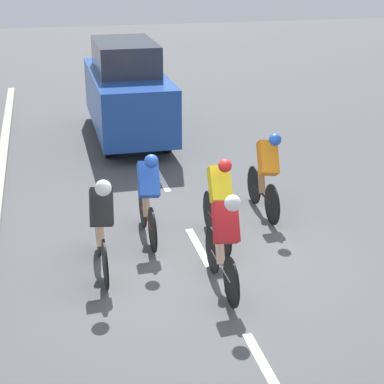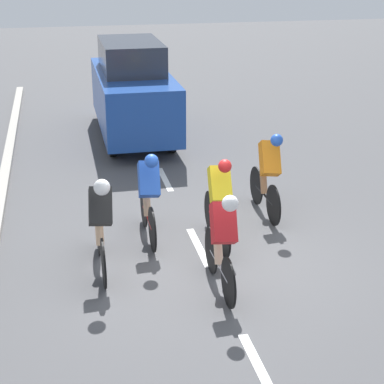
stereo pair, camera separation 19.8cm
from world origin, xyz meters
TOP-DOWN VIEW (x-y plane):
  - ground_plane at (0.00, 0.00)m, footprint 60.00×60.00m
  - lane_stripe_near at (0.00, 2.64)m, footprint 0.12×1.40m
  - lane_stripe_mid at (0.00, -0.56)m, footprint 0.12×1.40m
  - lane_stripe_far at (0.00, -3.76)m, footprint 0.12×1.40m
  - cyclist_black at (1.55, -0.07)m, footprint 0.37×1.76m
  - cyclist_yellow at (-0.33, -0.59)m, footprint 0.35×1.65m
  - cyclist_orange at (-1.45, -1.57)m, footprint 0.38×1.68m
  - cyclist_red at (-0.01, 0.83)m, footprint 0.37×1.66m
  - cyclist_blue at (0.72, -1.00)m, footprint 0.36×1.67m
  - support_car at (0.22, -6.97)m, footprint 1.70×4.55m

SIDE VIEW (x-z plane):
  - ground_plane at x=0.00m, z-range 0.00..0.00m
  - lane_stripe_near at x=0.00m, z-range 0.00..0.01m
  - lane_stripe_mid at x=0.00m, z-range 0.00..0.01m
  - lane_stripe_far at x=0.00m, z-range 0.00..0.01m
  - cyclist_yellow at x=-0.33m, z-range 0.02..1.54m
  - cyclist_red at x=-0.01m, z-range 0.03..1.54m
  - cyclist_blue at x=0.72m, z-range 0.02..1.56m
  - cyclist_black at x=1.55m, z-range 0.03..1.56m
  - cyclist_orange at x=-1.45m, z-range 0.03..1.58m
  - support_car at x=0.22m, z-range -0.01..2.31m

